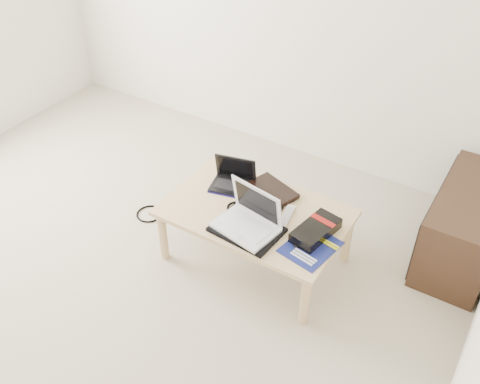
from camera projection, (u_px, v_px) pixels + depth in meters
The scene contains 15 objects.
ground at pixel (102, 288), 3.29m from camera, with size 4.00×4.00×0.00m, color #AE9F8D.
room_shell at pixel (38, 20), 2.25m from camera, with size 4.20×4.20×2.70m.
coffee_table at pixel (255, 217), 3.27m from camera, with size 1.10×0.70×0.40m.
media_cabinet at pixel (464, 225), 3.37m from camera, with size 0.41×0.90×0.50m.
book at pixel (268, 193), 3.36m from camera, with size 0.38×0.35×0.03m.
netbook at pixel (233, 180), 3.42m from camera, with size 0.31×0.25×0.20m.
tablet at pixel (263, 205), 3.27m from camera, with size 0.28×0.23×0.01m.
remote at pixel (286, 217), 3.18m from camera, with size 0.09×0.23×0.02m.
neoprene_sleeve at pixel (247, 230), 3.09m from camera, with size 0.39×0.28×0.02m, color black.
white_laptop at pixel (249, 219), 3.07m from camera, with size 0.39×0.31×0.26m.
motherboard at pixel (311, 247), 2.99m from camera, with size 0.30×0.35×0.01m.
gpu_box at pixel (316, 231), 3.05m from camera, with size 0.21×0.33×0.07m.
cable_coil at pixel (236, 207), 3.26m from camera, with size 0.11×0.11×0.01m, color black.
floor_cable_coil at pixel (149, 214), 3.83m from camera, with size 0.19×0.19×0.01m, color black.
floor_cable_trail at pixel (173, 214), 3.83m from camera, with size 0.01×0.01×0.38m, color black.
Camera 1 is at (1.89, -1.44, 2.50)m, focal length 40.00 mm.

